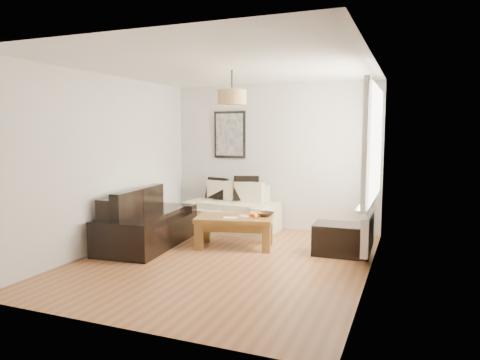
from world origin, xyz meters
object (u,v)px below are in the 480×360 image
at_px(loveseat_cream, 231,208).
at_px(sofa_leather, 148,220).
at_px(coffee_table, 235,232).
at_px(ottoman, 341,240).

relative_size(loveseat_cream, sofa_leather, 0.87).
bearing_deg(sofa_leather, coffee_table, -78.55).
bearing_deg(coffee_table, loveseat_cream, 115.19).
height_order(sofa_leather, coffee_table, sofa_leather).
distance_m(sofa_leather, ottoman, 2.94).
bearing_deg(coffee_table, ottoman, 6.26).
bearing_deg(sofa_leather, loveseat_cream, -33.78).
distance_m(sofa_leather, coffee_table, 1.37).
xyz_separation_m(sofa_leather, coffee_table, (1.30, 0.39, -0.16)).
relative_size(sofa_leather, ottoman, 2.36).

